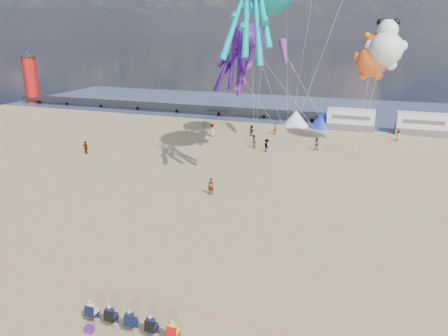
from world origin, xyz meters
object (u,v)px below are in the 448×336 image
at_px(beachgoer_6, 398,135).
at_px(windsock_right, 241,76).
at_px(tent_white, 296,118).
at_px(beachgoer_2, 267,146).
at_px(beachgoer_5, 275,129).
at_px(sandbag_d, 337,147).
at_px(kite_panda, 385,50).
at_px(sandbag_a, 255,147).
at_px(beachgoer_7, 254,142).
at_px(sandbag_c, 354,158).
at_px(standing_person, 211,187).
at_px(cooler_purple, 89,329).
at_px(spectator_row, 131,319).
at_px(motorhome_0, 351,119).
at_px(beachgoer_4, 252,131).
at_px(beachgoer_3, 86,147).
at_px(kite_teddy_orange, 372,61).
at_px(windsock_mid, 284,52).
at_px(sandbag_b, 329,149).
at_px(beachgoer_0, 212,130).
at_px(windsock_left, 252,56).
at_px(kite_octopus_purple, 248,40).
at_px(beachgoer_1, 317,144).
at_px(tent_blue, 323,120).
at_px(lighthouse, 31,80).
at_px(sandbag_e, 288,144).

height_order(beachgoer_6, windsock_right, windsock_right).
distance_m(tent_white, beachgoer_2, 15.50).
xyz_separation_m(beachgoer_2, beachgoer_5, (-0.91, 9.18, -0.05)).
xyz_separation_m(sandbag_d, kite_panda, (4.26, 0.17, 11.64)).
height_order(sandbag_a, sandbag_d, same).
bearing_deg(beachgoer_7, sandbag_c, 49.57).
bearing_deg(kite_panda, standing_person, -112.64).
height_order(cooler_purple, sandbag_c, cooler_purple).
bearing_deg(spectator_row, windsock_right, 96.95).
bearing_deg(spectator_row, motorhome_0, 80.29).
height_order(standing_person, sandbag_c, standing_person).
bearing_deg(beachgoer_6, beachgoer_4, -78.59).
relative_size(beachgoer_4, sandbag_a, 2.99).
bearing_deg(beachgoer_3, beachgoer_7, -151.80).
bearing_deg(kite_teddy_orange, windsock_mid, -173.61).
relative_size(beachgoer_4, beachgoer_7, 0.89).
bearing_deg(windsock_mid, sandbag_b, -32.01).
height_order(sandbag_c, sandbag_d, same).
bearing_deg(kite_panda, beachgoer_0, -167.88).
bearing_deg(sandbag_a, beachgoer_0, 152.77).
bearing_deg(windsock_mid, windsock_left, -124.91).
height_order(beachgoer_0, beachgoer_7, beachgoer_0).
distance_m(sandbag_a, sandbag_b, 9.08).
bearing_deg(kite_octopus_purple, beachgoer_5, 71.84).
xyz_separation_m(beachgoer_3, beachgoer_6, (35.13, 18.21, -0.00)).
distance_m(spectator_row, beachgoer_1, 34.51).
height_order(spectator_row, kite_panda, kite_panda).
xyz_separation_m(beachgoer_1, windsock_left, (-7.14, -4.14, 10.39)).
height_order(beachgoer_1, beachgoer_4, beachgoer_1).
bearing_deg(tent_blue, sandbag_c, -71.17).
bearing_deg(beachgoer_2, sandbag_b, -99.02).
bearing_deg(lighthouse, beachgoer_0, -18.05).
relative_size(sandbag_a, sandbag_b, 1.00).
xyz_separation_m(beachgoer_1, sandbag_c, (4.42, -1.93, -0.68)).
xyz_separation_m(sandbag_d, kite_teddy_orange, (3.02, 0.66, 10.37)).
relative_size(beachgoer_2, windsock_left, 0.24).
distance_m(tent_white, sandbag_c, 17.43).
bearing_deg(motorhome_0, kite_panda, -73.35).
height_order(tent_white, beachgoer_1, tent_white).
distance_m(sandbag_a, kite_teddy_orange, 16.84).
bearing_deg(sandbag_d, beachgoer_6, 38.38).
xyz_separation_m(lighthouse, windsock_left, (51.50, -21.06, 6.68)).
height_order(beachgoer_3, sandbag_c, beachgoer_3).
height_order(sandbag_a, sandbag_e, same).
xyz_separation_m(beachgoer_0, beachgoer_7, (6.97, -4.01, -0.01)).
bearing_deg(windsock_right, beachgoer_4, 94.33).
distance_m(lighthouse, kite_panda, 67.11).
xyz_separation_m(lighthouse, beachgoer_7, (51.22, -18.43, -3.66)).
height_order(tent_blue, windsock_right, windsock_right).
relative_size(sandbag_a, windsock_mid, 0.10).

